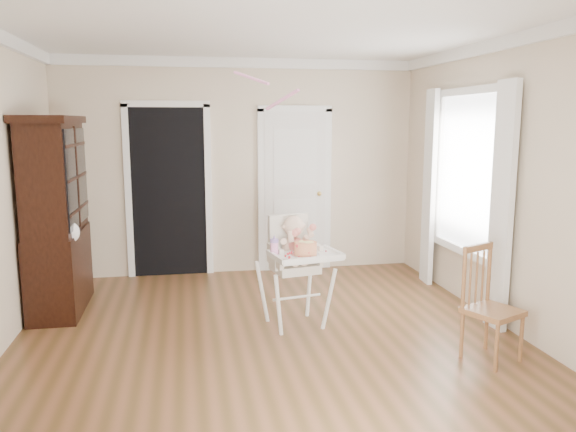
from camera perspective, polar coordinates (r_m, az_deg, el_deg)
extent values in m
plane|color=#533A1C|center=(5.05, -1.73, -12.87)|extent=(5.00, 5.00, 0.00)
plane|color=white|center=(4.73, -1.91, 18.97)|extent=(5.00, 5.00, 0.00)
plane|color=beige|center=(7.17, -4.86, 4.92)|extent=(4.50, 0.00, 4.50)
plane|color=beige|center=(5.51, 22.03, 2.86)|extent=(0.00, 5.00, 5.00)
cube|color=black|center=(7.16, -12.00, 2.32)|extent=(0.90, 0.03, 2.10)
cube|color=white|center=(7.18, -15.92, 2.19)|extent=(0.08, 0.05, 2.18)
cube|color=white|center=(7.15, -8.08, 2.43)|extent=(0.08, 0.05, 2.18)
cube|color=white|center=(7.10, -12.31, 11.07)|extent=(1.06, 0.05, 0.08)
cube|color=white|center=(7.28, 0.69, 2.45)|extent=(0.80, 0.05, 2.05)
cube|color=white|center=(7.22, -2.75, 2.38)|extent=(0.08, 0.05, 2.13)
cube|color=white|center=(7.38, 4.04, 2.53)|extent=(0.08, 0.05, 2.13)
sphere|color=gold|center=(7.32, 3.21, 2.28)|extent=(0.06, 0.06, 0.06)
cube|color=white|center=(6.18, 17.93, 4.21)|extent=(0.02, 1.20, 1.60)
cube|color=white|center=(6.16, 18.18, 12.02)|extent=(0.06, 1.36, 0.08)
cube|color=white|center=(5.50, 20.91, 0.81)|extent=(0.08, 0.28, 2.30)
cube|color=white|center=(6.86, 14.16, 2.78)|extent=(0.08, 0.28, 2.30)
cylinder|color=white|center=(5.11, -0.96, -9.18)|extent=(0.11, 0.14, 0.62)
cylinder|color=white|center=(5.29, 4.16, -8.53)|extent=(0.14, 0.11, 0.62)
cylinder|color=white|center=(5.52, -2.63, -7.75)|extent=(0.14, 0.11, 0.62)
cylinder|color=white|center=(5.69, 2.17, -7.21)|extent=(0.11, 0.14, 0.62)
cylinder|color=white|center=(5.35, 0.90, -8.25)|extent=(0.47, 0.11, 0.02)
cube|color=beige|center=(5.31, 0.70, -5.21)|extent=(0.46, 0.44, 0.08)
cube|color=beige|center=(5.22, -1.32, -4.09)|extent=(0.11, 0.35, 0.19)
cube|color=beige|center=(5.36, 2.66, -3.72)|extent=(0.11, 0.35, 0.19)
cube|color=beige|center=(5.42, 0.00, -2.22)|extent=(0.40, 0.14, 0.46)
cube|color=white|center=(5.05, 1.76, -4.12)|extent=(0.65, 0.52, 0.03)
cube|color=white|center=(4.87, 2.70, -4.40)|extent=(0.58, 0.14, 0.04)
ellipsoid|color=beige|center=(5.30, 0.57, -3.50)|extent=(0.26, 0.22, 0.29)
sphere|color=beige|center=(5.26, 0.58, -1.05)|extent=(0.23, 0.23, 0.20)
sphere|color=red|center=(5.24, 0.83, -3.01)|extent=(0.15, 0.15, 0.15)
sphere|color=red|center=(5.18, 0.67, -1.74)|extent=(0.07, 0.07, 0.07)
sphere|color=red|center=(5.24, 2.55, -1.14)|extent=(0.07, 0.07, 0.07)
cylinder|color=silver|center=(5.04, 1.79, -3.93)|extent=(0.26, 0.26, 0.01)
cylinder|color=red|center=(5.03, 1.79, -3.28)|extent=(0.20, 0.20, 0.11)
cylinder|color=#F2E08C|center=(5.01, 2.11, -2.75)|extent=(0.09, 0.09, 0.02)
cylinder|color=#E98ECA|center=(5.04, -1.40, -3.31)|extent=(0.07, 0.07, 0.11)
cylinder|color=#8766B3|center=(5.02, -1.41, -2.53)|extent=(0.07, 0.07, 0.03)
cone|color=#8766B3|center=(5.02, -1.41, -2.13)|extent=(0.02, 0.02, 0.04)
cube|color=black|center=(6.24, -22.14, -5.18)|extent=(0.46, 1.10, 0.83)
cube|color=black|center=(6.08, -22.71, 3.65)|extent=(0.42, 1.10, 1.10)
cube|color=black|center=(5.77, -21.14, 3.47)|extent=(0.02, 0.48, 0.96)
cube|color=black|center=(6.31, -20.24, 3.99)|extent=(0.02, 0.48, 0.96)
cube|color=black|center=(6.06, -23.06, 9.02)|extent=(0.50, 1.18, 0.07)
ellipsoid|color=white|center=(5.80, -21.28, -1.56)|extent=(0.18, 0.15, 0.20)
cube|color=brown|center=(4.89, 20.09, -9.12)|extent=(0.51, 0.51, 0.05)
cylinder|color=brown|center=(4.74, 20.43, -12.35)|extent=(0.03, 0.03, 0.41)
cylinder|color=brown|center=(5.00, 22.62, -11.34)|extent=(0.03, 0.03, 0.41)
cylinder|color=brown|center=(4.92, 17.25, -11.37)|extent=(0.03, 0.03, 0.41)
cylinder|color=brown|center=(5.17, 19.52, -10.46)|extent=(0.03, 0.03, 0.41)
cylinder|color=brown|center=(4.78, 17.44, -6.08)|extent=(0.03, 0.03, 0.53)
cylinder|color=brown|center=(5.04, 19.74, -5.42)|extent=(0.03, 0.03, 0.53)
cube|color=brown|center=(4.85, 18.77, -3.05)|extent=(0.33, 0.18, 0.05)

